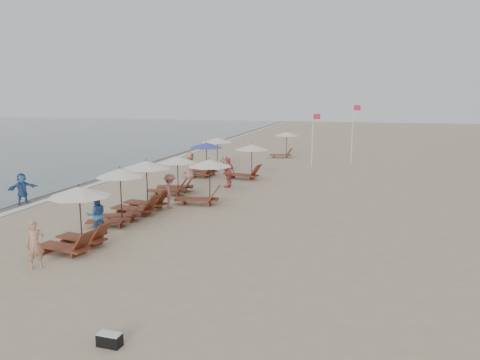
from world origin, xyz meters
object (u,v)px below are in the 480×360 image
(beachgoer_mid_b, at_px, (170,191))
(duffel_bag, at_px, (110,340))
(inland_station_2, at_px, (284,141))
(beachgoer_far_b, at_px, (190,165))
(inland_station_1, at_px, (247,159))
(flag_pole_near, at_px, (313,136))
(lounger_station_1, at_px, (117,196))
(lounger_station_2, at_px, (142,188))
(inland_station_0, at_px, (203,179))
(beachgoer_far_a, at_px, (229,173))
(lounger_station_3, at_px, (173,176))
(lounger_station_4, at_px, (203,159))
(waterline_walker, at_px, (22,189))
(lounger_station_5, at_px, (215,151))
(beachgoer_near, at_px, (35,245))
(beachgoer_mid_a, at_px, (97,215))
(lounger_station_0, at_px, (75,219))

(beachgoer_mid_b, distance_m, duffel_bag, 12.47)
(inland_station_2, distance_m, beachgoer_far_b, 12.62)
(inland_station_1, bearing_deg, beachgoer_mid_b, -100.56)
(duffel_bag, bearing_deg, flag_pole_near, 86.97)
(lounger_station_1, xyz_separation_m, lounger_station_2, (0.06, 2.18, -0.05))
(inland_station_0, height_order, beachgoer_far_a, inland_station_0)
(flag_pole_near, bearing_deg, lounger_station_3, -117.89)
(lounger_station_4, bearing_deg, flag_pole_near, 43.38)
(lounger_station_4, height_order, inland_station_0, lounger_station_4)
(lounger_station_4, relative_size, inland_station_2, 1.00)
(lounger_station_4, distance_m, beachgoer_far_a, 4.26)
(beachgoer_mid_b, bearing_deg, lounger_station_3, -6.93)
(inland_station_2, relative_size, waterline_walker, 1.68)
(lounger_station_5, xyz_separation_m, inland_station_0, (3.05, -11.34, 0.03))
(waterline_walker, bearing_deg, beachgoer_near, -107.17)
(lounger_station_5, bearing_deg, beachgoer_mid_b, -81.86)
(beachgoer_far_a, relative_size, duffel_bag, 3.28)
(lounger_station_3, height_order, inland_station_2, inland_station_2)
(duffel_bag, bearing_deg, beachgoer_mid_a, 123.28)
(lounger_station_2, bearing_deg, beachgoer_far_b, 96.46)
(lounger_station_0, bearing_deg, lounger_station_2, 92.33)
(beachgoer_near, xyz_separation_m, beachgoer_mid_a, (-0.12, 3.69, 0.01))
(beachgoer_mid_a, bearing_deg, beachgoer_far_a, -142.13)
(lounger_station_4, xyz_separation_m, inland_station_0, (2.69, -7.68, 0.15))
(beachgoer_near, distance_m, beachgoer_mid_b, 8.40)
(duffel_bag, bearing_deg, inland_station_0, 100.55)
(lounger_station_1, bearing_deg, waterline_walker, 162.02)
(lounger_station_2, xyz_separation_m, beachgoer_far_b, (-0.99, 8.74, -0.26))
(lounger_station_5, distance_m, beachgoer_mid_b, 12.70)
(lounger_station_0, distance_m, lounger_station_1, 3.38)
(lounger_station_5, relative_size, waterline_walker, 1.66)
(inland_station_1, xyz_separation_m, inland_station_2, (0.59, 11.03, 0.16))
(lounger_station_0, bearing_deg, beachgoer_near, -95.68)
(lounger_station_0, relative_size, flag_pole_near, 0.61)
(lounger_station_3, relative_size, beachgoer_mid_a, 1.68)
(lounger_station_2, xyz_separation_m, beachgoer_mid_b, (0.97, 0.94, -0.30))
(lounger_station_4, distance_m, inland_station_1, 3.07)
(beachgoer_near, height_order, beachgoer_far_b, beachgoer_far_b)
(lounger_station_0, height_order, beachgoer_far_b, lounger_station_0)
(inland_station_0, distance_m, beachgoer_mid_a, 6.33)
(beachgoer_far_b, bearing_deg, beachgoer_near, -171.13)
(lounger_station_5, bearing_deg, inland_station_1, -48.84)
(lounger_station_0, distance_m, inland_station_0, 7.96)
(beachgoer_far_a, height_order, waterline_walker, beachgoer_far_a)
(lounger_station_0, distance_m, duffel_bag, 7.06)
(lounger_station_2, distance_m, lounger_station_3, 4.15)
(lounger_station_3, relative_size, duffel_bag, 4.83)
(beachgoer_near, height_order, flag_pole_near, flag_pole_near)
(lounger_station_2, distance_m, inland_station_0, 3.11)
(lounger_station_3, bearing_deg, waterline_walker, -145.81)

